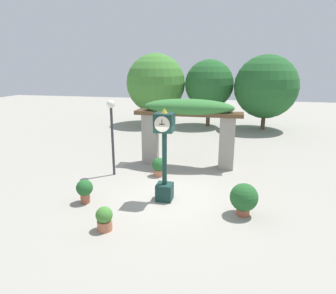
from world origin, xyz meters
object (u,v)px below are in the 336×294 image
Objects in this scene: potted_plant_near_right at (85,189)px; potted_plant_far_right at (104,218)px; potted_plant_far_left at (244,198)px; lamp_post at (112,122)px; pedestal_clock at (164,152)px; potted_plant_near_left at (159,166)px.

potted_plant_far_right is (1.31, -1.40, -0.11)m from potted_plant_near_right.
potted_plant_far_left is 1.46× the size of potted_plant_far_right.
lamp_post is at bearing 92.27° from potted_plant_near_right.
pedestal_clock is 3.89× the size of potted_plant_near_right.
potted_plant_far_left is at bearing 3.29° from potted_plant_near_right.
potted_plant_near_right is at bearing -176.71° from potted_plant_far_left.
lamp_post reaches higher than potted_plant_far_left.
potted_plant_near_left is 3.35m from potted_plant_near_right.
lamp_post reaches higher than potted_plant_near_left.
pedestal_clock is at bearing 168.68° from potted_plant_far_left.
lamp_post is (-1.41, 4.01, 1.81)m from potted_plant_far_right.
potted_plant_near_left is 0.25× the size of lamp_post.
pedestal_clock is 3.17m from lamp_post.
potted_plant_far_left reaches higher than potted_plant_near_right.
pedestal_clock is 2.77m from potted_plant_far_right.
pedestal_clock reaches higher than lamp_post.
potted_plant_near_right is 0.80× the size of potted_plant_far_left.
pedestal_clock is at bearing 17.85° from potted_plant_near_right.
potted_plant_far_right is 4.62m from lamp_post.
potted_plant_near_left is 4.16m from potted_plant_far_left.
pedestal_clock is 3.10× the size of potted_plant_far_left.
pedestal_clock is at bearing 62.71° from potted_plant_far_right.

